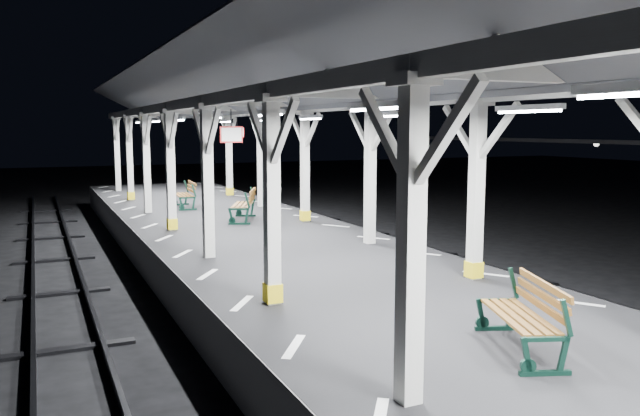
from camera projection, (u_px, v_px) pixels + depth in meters
ground at (448, 388)px, 9.16m from camera, size 120.00×120.00×0.00m
platform at (449, 356)px, 9.10m from camera, size 6.00×50.00×1.00m
hazard_stripes_left at (294, 347)px, 8.02m from camera, size 1.00×48.00×0.01m
hazard_stripes_right at (575, 303)px, 10.05m from camera, size 1.00×48.00×0.01m
canopy at (458, 73)px, 8.57m from camera, size 5.40×49.00×4.65m
bench_mid at (527, 314)px, 7.82m from camera, size 1.16×1.77×0.90m
bench_far at (246, 204)px, 18.99m from camera, size 1.31×1.89×0.96m
bench_extra at (187, 194)px, 22.12m from camera, size 0.73×1.72×0.92m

